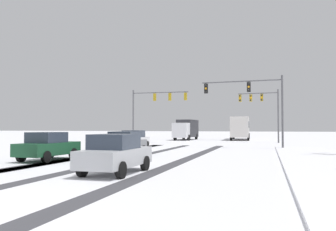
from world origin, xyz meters
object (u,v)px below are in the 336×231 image
(traffic_signal_near_right, at_px, (253,96))
(bus_oncoming, at_px, (240,127))
(car_silver_fourth, at_px, (115,154))
(box_truck_delivery, at_px, (186,129))
(car_dark_green_third, at_px, (48,146))
(traffic_signal_far_right, at_px, (262,104))
(car_grey_second, at_px, (125,143))
(traffic_signal_far_left, at_px, (155,103))
(car_white_lead, at_px, (134,139))

(traffic_signal_near_right, xyz_separation_m, bus_oncoming, (-2.67, 21.63, -2.70))
(car_silver_fourth, distance_m, box_truck_delivery, 38.08)
(box_truck_delivery, bearing_deg, car_dark_green_third, -90.68)
(traffic_signal_near_right, height_order, car_silver_fourth, traffic_signal_near_right)
(bus_oncoming, xyz_separation_m, box_truck_delivery, (-7.80, -3.01, -0.36))
(traffic_signal_far_right, distance_m, car_dark_green_third, 29.48)
(car_grey_second, bearing_deg, traffic_signal_far_right, 69.40)
(traffic_signal_far_left, height_order, car_dark_green_third, traffic_signal_far_left)
(traffic_signal_far_left, relative_size, car_dark_green_third, 1.71)
(car_grey_second, bearing_deg, traffic_signal_near_right, 53.64)
(traffic_signal_near_right, xyz_separation_m, car_silver_fourth, (-4.76, -19.02, -3.88))
(car_white_lead, relative_size, car_silver_fourth, 1.02)
(car_white_lead, xyz_separation_m, car_grey_second, (2.21, -7.23, 0.00))
(car_dark_green_third, bearing_deg, car_white_lead, 86.13)
(traffic_signal_near_right, bearing_deg, car_grey_second, -126.36)
(car_silver_fourth, bearing_deg, car_white_lead, 108.92)
(car_dark_green_third, distance_m, bus_oncoming, 37.45)
(traffic_signal_far_left, distance_m, bus_oncoming, 16.78)
(traffic_signal_near_right, relative_size, car_grey_second, 1.77)
(traffic_signal_far_right, xyz_separation_m, car_white_lead, (-10.73, -15.44, -3.93))
(car_grey_second, bearing_deg, car_dark_green_third, -125.42)
(car_white_lead, xyz_separation_m, car_dark_green_third, (-0.77, -11.42, 0.00))
(car_grey_second, bearing_deg, car_white_lead, 106.98)
(traffic_signal_far_left, xyz_separation_m, car_dark_green_third, (1.00, -22.77, -4.01))
(traffic_signal_near_right, xyz_separation_m, traffic_signal_far_left, (-11.86, 7.88, 0.13))
(traffic_signal_far_left, bearing_deg, traffic_signal_near_right, -33.60)
(car_dark_green_third, relative_size, box_truck_delivery, 0.56)
(traffic_signal_far_right, bearing_deg, car_dark_green_third, -113.18)
(car_grey_second, distance_m, bus_oncoming, 32.77)
(traffic_signal_far_left, xyz_separation_m, box_truck_delivery, (1.39, 10.75, -3.19))
(car_grey_second, relative_size, car_silver_fourth, 1.00)
(car_silver_fourth, xyz_separation_m, box_truck_delivery, (-5.71, 37.64, 0.82))
(traffic_signal_near_right, height_order, box_truck_delivery, traffic_signal_near_right)
(car_white_lead, bearing_deg, car_silver_fourth, -71.08)
(car_dark_green_third, distance_m, car_silver_fourth, 7.37)
(car_silver_fourth, distance_m, bus_oncoming, 40.72)
(car_grey_second, xyz_separation_m, bus_oncoming, (5.21, 32.33, 1.18))
(traffic_signal_far_right, height_order, bus_oncoming, traffic_signal_far_right)
(car_white_lead, distance_m, car_silver_fourth, 16.44)
(car_grey_second, relative_size, bus_oncoming, 0.37)
(traffic_signal_near_right, relative_size, bus_oncoming, 0.66)
(box_truck_delivery, bearing_deg, traffic_signal_far_left, -97.38)
(traffic_signal_near_right, height_order, traffic_signal_far_left, same)
(traffic_signal_near_right, bearing_deg, box_truck_delivery, 119.33)
(traffic_signal_far_right, bearing_deg, car_grey_second, -110.60)
(car_grey_second, bearing_deg, car_silver_fourth, -69.44)
(traffic_signal_far_right, bearing_deg, bus_oncoming, 108.89)
(car_grey_second, height_order, car_silver_fourth, same)
(traffic_signal_near_right, bearing_deg, car_silver_fourth, -104.04)
(car_dark_green_third, xyz_separation_m, box_truck_delivery, (0.40, 33.52, 0.82))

